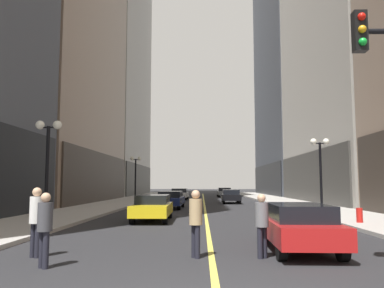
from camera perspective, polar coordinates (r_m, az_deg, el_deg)
name	(u,v)px	position (r m, az deg, el deg)	size (l,w,h in m)	color
ground_plane	(204,202)	(40.42, 1.75, -8.46)	(200.00, 200.00, 0.00)	#262628
sidewalk_left	(123,202)	(41.19, -9.93, -8.22)	(4.50, 78.00, 0.15)	#ADA8A0
sidewalk_right	(285,202)	(41.30, 13.39, -8.14)	(4.50, 78.00, 0.15)	#ADA8A0
lane_centre_stripe	(204,202)	(40.42, 1.75, -8.45)	(0.16, 70.00, 0.01)	#E5D64C
building_left_far	(111,14)	(73.33, -11.62, 17.94)	(10.92, 26.00, 62.67)	#A8A399
car_red	(297,225)	(11.91, 15.03, -11.26)	(1.83, 4.68, 1.32)	#B21919
car_yellow	(153,207)	(20.54, -5.71, -9.03)	(1.84, 4.71, 1.32)	yellow
car_navy	(171,199)	(30.48, -3.13, -7.97)	(2.04, 4.86, 1.32)	#141E4C
car_black	(231,196)	(38.81, 5.65, -7.48)	(1.85, 4.72, 1.32)	black
car_white	(180,194)	(47.19, -1.82, -7.19)	(2.06, 4.34, 1.32)	silver
car_grey	(224,192)	(56.89, 4.67, -6.93)	(2.00, 4.31, 1.32)	slate
pedestrian_in_grey_suit	(262,221)	(10.46, 10.08, -10.89)	(0.48, 0.48, 1.63)	black
pedestrian_in_white_shirt	(36,216)	(11.16, -21.64, -9.70)	(0.45, 0.45, 1.80)	black
pedestrian_in_tan_trench	(196,218)	(10.36, 0.54, -10.68)	(0.47, 0.47, 1.73)	black
pedestrian_with_orange_bag	(45,224)	(9.71, -20.54, -10.79)	(0.48, 0.48, 1.69)	black
street_lamp_left_near	(48,150)	(16.74, -20.16, -0.76)	(1.06, 0.36, 4.43)	black
street_lamp_left_far	(136,169)	(37.11, -8.18, -3.61)	(1.06, 0.36, 4.43)	black
street_lamp_right_mid	(320,159)	(23.15, 18.09, -2.12)	(1.06, 0.36, 4.43)	black
fire_hydrant_right	(360,217)	(19.62, 23.11, -9.69)	(0.28, 0.28, 0.80)	red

